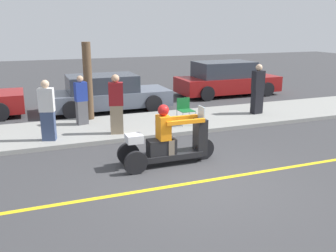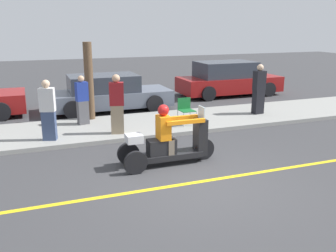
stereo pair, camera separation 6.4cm
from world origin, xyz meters
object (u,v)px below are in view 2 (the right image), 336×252
(spectator_end_of_line, at_px, (82,101))
(parked_car_lot_far, at_px, (228,79))
(motorcycle_trike, at_px, (169,143))
(spectator_near_curb, at_px, (117,105))
(spectator_with_child, at_px, (259,90))
(folding_chair_set_back, at_px, (186,108))
(parked_car_lot_center, at_px, (108,94))
(tree_trunk, at_px, (89,81))
(spectator_far_back, at_px, (48,111))

(spectator_end_of_line, xyz_separation_m, parked_car_lot_far, (7.07, 3.38, -0.13))
(motorcycle_trike, height_order, spectator_near_curb, spectator_near_curb)
(spectator_with_child, distance_m, folding_chair_set_back, 3.00)
(spectator_end_of_line, height_order, parked_car_lot_center, spectator_end_of_line)
(tree_trunk, bearing_deg, spectator_far_back, -125.75)
(spectator_near_curb, distance_m, spectator_with_child, 5.25)
(spectator_end_of_line, distance_m, spectator_near_curb, 1.60)
(spectator_far_back, bearing_deg, folding_chair_set_back, 3.61)
(spectator_end_of_line, distance_m, folding_chair_set_back, 3.24)
(spectator_far_back, height_order, spectator_with_child, spectator_with_child)
(folding_chair_set_back, relative_size, tree_trunk, 0.33)
(parked_car_lot_center, bearing_deg, spectator_end_of_line, -119.63)
(spectator_far_back, distance_m, parked_car_lot_center, 4.27)
(spectator_end_of_line, distance_m, tree_trunk, 0.87)
(spectator_near_curb, distance_m, spectator_far_back, 1.88)
(tree_trunk, bearing_deg, parked_car_lot_far, 22.28)
(spectator_near_curb, bearing_deg, spectator_far_back, 179.40)
(spectator_near_curb, height_order, tree_trunk, tree_trunk)
(spectator_far_back, relative_size, parked_car_lot_center, 0.36)
(spectator_end_of_line, xyz_separation_m, tree_trunk, (0.34, 0.62, 0.52))
(spectator_near_curb, distance_m, tree_trunk, 2.11)
(motorcycle_trike, distance_m, spectator_with_child, 5.63)
(spectator_near_curb, height_order, parked_car_lot_far, spectator_near_curb)
(folding_chair_set_back, distance_m, tree_trunk, 3.29)
(spectator_end_of_line, relative_size, parked_car_lot_far, 0.33)
(spectator_far_back, relative_size, spectator_with_child, 0.95)
(spectator_near_curb, bearing_deg, motorcycle_trike, -76.33)
(spectator_far_back, bearing_deg, parked_car_lot_center, 56.67)
(spectator_near_curb, height_order, parked_car_lot_center, spectator_near_curb)
(motorcycle_trike, relative_size, spectator_near_curb, 1.36)
(parked_car_lot_far, bearing_deg, spectator_with_child, -104.88)
(parked_car_lot_center, bearing_deg, folding_chair_set_back, -61.56)
(tree_trunk, bearing_deg, spectator_with_child, -13.12)
(motorcycle_trike, relative_size, spectator_with_child, 1.34)
(spectator_with_child, relative_size, tree_trunk, 0.69)
(spectator_end_of_line, relative_size, spectator_far_back, 0.93)
(motorcycle_trike, xyz_separation_m, tree_trunk, (-1.06, 4.55, 0.87))
(tree_trunk, bearing_deg, spectator_end_of_line, -118.53)
(motorcycle_trike, xyz_separation_m, spectator_far_back, (-2.50, 2.56, 0.40))
(spectator_near_curb, height_order, spectator_with_child, spectator_with_child)
(spectator_end_of_line, xyz_separation_m, spectator_far_back, (-1.10, -1.37, 0.05))
(spectator_end_of_line, bearing_deg, folding_chair_set_back, -20.15)
(motorcycle_trike, height_order, parked_car_lot_center, motorcycle_trike)
(parked_car_lot_center, height_order, tree_trunk, tree_trunk)
(spectator_far_back, bearing_deg, tree_trunk, 54.25)
(spectator_end_of_line, relative_size, folding_chair_set_back, 1.88)
(spectator_end_of_line, xyz_separation_m, spectator_near_curb, (0.78, -1.39, 0.08))
(spectator_near_curb, relative_size, parked_car_lot_center, 0.37)
(motorcycle_trike, relative_size, parked_car_lot_center, 0.51)
(tree_trunk, bearing_deg, folding_chair_set_back, -32.70)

